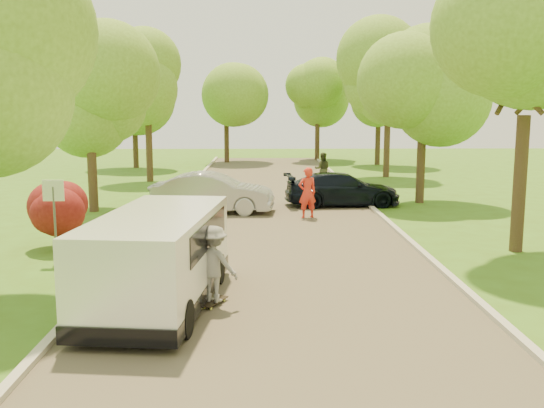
{
  "coord_description": "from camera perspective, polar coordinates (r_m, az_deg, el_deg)",
  "views": [
    {
      "loc": [
        -0.41,
        -11.62,
        3.99
      ],
      "look_at": [
        -0.1,
        5.47,
        1.3
      ],
      "focal_mm": 40.0,
      "sensor_mm": 36.0,
      "label": 1
    }
  ],
  "objects": [
    {
      "name": "tree_bg_b",
      "position": [
        44.5,
        10.34,
        10.78
      ],
      "size": [
        5.12,
        5.0,
        7.95
      ],
      "color": "#382619",
      "rests_on": "ground"
    },
    {
      "name": "tree_l_far",
      "position": [
        34.18,
        -11.32,
        11.24
      ],
      "size": [
        4.92,
        4.8,
        7.79
      ],
      "color": "#382619",
      "rests_on": "ground"
    },
    {
      "name": "red_shrub",
      "position": [
        18.34,
        -19.75,
        -0.66
      ],
      "size": [
        1.7,
        1.7,
        1.95
      ],
      "color": "#382619",
      "rests_on": "ground"
    },
    {
      "name": "tree_bg_c",
      "position": [
        45.7,
        -4.07,
        10.2
      ],
      "size": [
        4.92,
        4.8,
        7.33
      ],
      "color": "#382619",
      "rests_on": "ground"
    },
    {
      "name": "tree_bg_a",
      "position": [
        42.48,
        -12.6,
        10.51
      ],
      "size": [
        5.12,
        5.0,
        7.72
      ],
      "color": "#382619",
      "rests_on": "ground"
    },
    {
      "name": "tree_r_mida",
      "position": [
        18.28,
        23.62,
        13.07
      ],
      "size": [
        5.13,
        5.0,
        7.95
      ],
      "color": "#382619",
      "rests_on": "ground"
    },
    {
      "name": "silver_sedan",
      "position": [
        23.54,
        -5.62,
        1.05
      ],
      "size": [
        4.86,
        2.1,
        1.56
      ],
      "primitive_type": "imported",
      "rotation": [
        0.0,
        0.0,
        1.47
      ],
      "color": "#9D9DA1",
      "rests_on": "ground"
    },
    {
      "name": "longboard",
      "position": [
        12.6,
        -5.42,
        -9.14
      ],
      "size": [
        0.54,
        0.82,
        0.09
      ],
      "rotation": [
        0.0,
        0.0,
        2.71
      ],
      "color": "black",
      "rests_on": "ground"
    },
    {
      "name": "street_sign",
      "position": [
        16.7,
        -19.84,
        0.06
      ],
      "size": [
        0.55,
        0.06,
        2.17
      ],
      "color": "#59595E",
      "rests_on": "ground"
    },
    {
      "name": "person_olive",
      "position": [
        32.04,
        4.77,
        3.31
      ],
      "size": [
        0.89,
        0.72,
        1.73
      ],
      "primitive_type": "imported",
      "rotation": [
        0.0,
        0.0,
        3.06
      ],
      "color": "#313721",
      "rests_on": "ground"
    },
    {
      "name": "road",
      "position": [
        20.03,
        0.17,
        -2.54
      ],
      "size": [
        8.0,
        60.0,
        0.01
      ],
      "primitive_type": "cube",
      "color": "#4C4438",
      "rests_on": "ground"
    },
    {
      "name": "person_striped",
      "position": [
        22.28,
        3.34,
        1.06
      ],
      "size": [
        0.79,
        0.63,
        1.88
      ],
      "primitive_type": "imported",
      "rotation": [
        0.0,
        0.0,
        3.44
      ],
      "color": "red",
      "rests_on": "ground"
    },
    {
      "name": "curb_right",
      "position": [
        20.5,
        11.57,
        -2.29
      ],
      "size": [
        0.18,
        60.0,
        0.12
      ],
      "primitive_type": "cube",
      "color": "#B2AD9E",
      "rests_on": "ground"
    },
    {
      "name": "tree_bg_d",
      "position": [
        47.87,
        4.6,
        10.49
      ],
      "size": [
        5.12,
        5.0,
        7.72
      ],
      "color": "#382619",
      "rests_on": "ground"
    },
    {
      "name": "dark_sedan",
      "position": [
        25.3,
        6.62,
        1.39
      ],
      "size": [
        4.9,
        2.29,
        1.38
      ],
      "primitive_type": "imported",
      "rotation": [
        0.0,
        0.0,
        1.65
      ],
      "color": "black",
      "rests_on": "ground"
    },
    {
      "name": "skateboarder",
      "position": [
        12.38,
        -5.48,
        -5.63
      ],
      "size": [
        1.16,
        0.95,
        1.56
      ],
      "primitive_type": "imported",
      "rotation": [
        0.0,
        0.0,
        2.71
      ],
      "color": "gray",
      "rests_on": "longboard"
    },
    {
      "name": "tree_l_midb",
      "position": [
        24.48,
        -16.44,
        9.97
      ],
      "size": [
        4.3,
        4.2,
        6.62
      ],
      "color": "#382619",
      "rests_on": "ground"
    },
    {
      "name": "tree_r_far",
      "position": [
        36.48,
        11.3,
        11.66
      ],
      "size": [
        5.33,
        5.2,
        8.34
      ],
      "color": "#382619",
      "rests_on": "ground"
    },
    {
      "name": "tree_r_midb",
      "position": [
        26.58,
        14.51,
        10.58
      ],
      "size": [
        4.51,
        4.4,
        7.01
      ],
      "color": "#382619",
      "rests_on": "ground"
    },
    {
      "name": "ground",
      "position": [
        12.29,
        0.96,
        -9.99
      ],
      "size": [
        100.0,
        100.0,
        0.0
      ],
      "primitive_type": "plane",
      "color": "#406618",
      "rests_on": "ground"
    },
    {
      "name": "minivan",
      "position": [
        12.53,
        -10.61,
        -4.94
      ],
      "size": [
        2.55,
        5.35,
        1.92
      ],
      "rotation": [
        0.0,
        0.0,
        -0.1
      ],
      "color": "white",
      "rests_on": "ground"
    },
    {
      "name": "curb_left",
      "position": [
        20.34,
        -11.32,
        -2.38
      ],
      "size": [
        0.18,
        60.0,
        0.12
      ],
      "primitive_type": "cube",
      "color": "#B2AD9E",
      "rests_on": "ground"
    }
  ]
}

